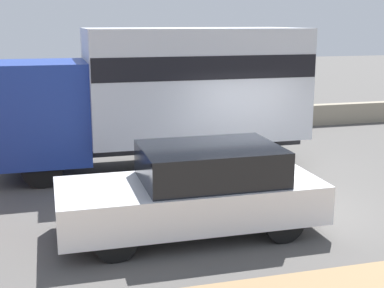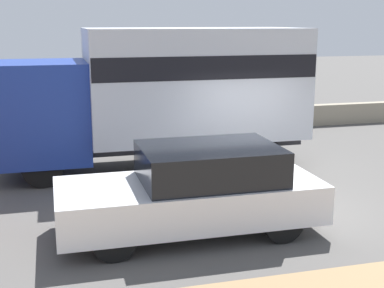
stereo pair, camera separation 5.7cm
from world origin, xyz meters
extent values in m
plane|color=#514F4C|center=(0.00, 0.00, 0.00)|extent=(80.00, 80.00, 0.00)
cube|color=gray|center=(0.00, 7.09, 0.35)|extent=(60.00, 0.35, 0.71)
cube|color=navy|center=(-4.44, 3.08, 1.53)|extent=(2.16, 2.11, 2.25)
cube|color=#2D2D33|center=(-0.79, 3.08, 0.66)|extent=(5.15, 1.42, 0.25)
cube|color=silver|center=(-0.79, 3.08, 2.08)|extent=(5.15, 2.58, 2.60)
cube|color=black|center=(-0.79, 3.08, 2.54)|extent=(5.13, 2.60, 0.52)
cylinder|color=black|center=(-4.44, 2.19, 0.45)|extent=(0.89, 0.28, 0.89)
cylinder|color=black|center=(-4.44, 3.96, 0.45)|extent=(0.89, 0.28, 0.89)
cylinder|color=black|center=(0.63, 2.19, 0.45)|extent=(0.89, 0.28, 0.89)
cylinder|color=black|center=(0.63, 3.96, 0.45)|extent=(0.89, 0.28, 0.89)
cylinder|color=black|center=(-0.40, 2.19, 0.45)|extent=(0.89, 0.28, 0.89)
cylinder|color=black|center=(-0.40, 3.96, 0.45)|extent=(0.89, 0.28, 0.89)
cube|color=silver|center=(-2.01, -1.12, 0.58)|extent=(4.44, 1.83, 0.65)
cube|color=black|center=(-1.66, -1.12, 1.20)|extent=(2.31, 1.69, 0.59)
cylinder|color=black|center=(-3.39, -1.92, 0.34)|extent=(0.67, 0.20, 0.67)
cylinder|color=black|center=(-3.39, -0.33, 0.34)|extent=(0.67, 0.20, 0.67)
cylinder|color=black|center=(-0.64, -1.92, 0.34)|extent=(0.67, 0.20, 0.67)
cylinder|color=black|center=(-0.64, -0.33, 0.34)|extent=(0.67, 0.20, 0.67)
camera|label=1|loc=(-4.25, -9.45, 3.55)|focal=50.00mm
camera|label=2|loc=(-4.19, -9.46, 3.55)|focal=50.00mm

